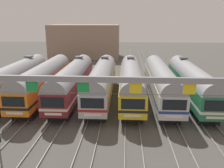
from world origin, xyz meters
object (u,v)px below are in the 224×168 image
at_px(commuter_train_stainless, 102,80).
at_px(commuter_train_silver, 161,81).
at_px(commuter_train_green, 191,81).
at_px(commuter_train_orange, 44,79).
at_px(commuter_train_yellow, 131,80).
at_px(commuter_train_blue, 15,79).
at_px(catenary_gantry, 83,90).
at_px(commuter_train_maroon, 72,80).

xyz_separation_m(commuter_train_stainless, commuter_train_silver, (7.84, -0.00, -0.00)).
relative_size(commuter_train_stainless, commuter_train_green, 1.00).
relative_size(commuter_train_orange, commuter_train_yellow, 1.00).
bearing_deg(commuter_train_green, commuter_train_silver, -179.94).
xyz_separation_m(commuter_train_orange, commuter_train_silver, (15.69, 0.00, 0.00)).
xyz_separation_m(commuter_train_blue, commuter_train_orange, (3.92, -0.00, -0.00)).
xyz_separation_m(commuter_train_stainless, catenary_gantry, (0.00, -13.50, 2.73)).
bearing_deg(commuter_train_blue, commuter_train_orange, -0.06).
bearing_deg(commuter_train_blue, commuter_train_stainless, 0.00).
height_order(commuter_train_maroon, commuter_train_yellow, same).
relative_size(commuter_train_maroon, commuter_train_yellow, 1.00).
xyz_separation_m(commuter_train_orange, commuter_train_yellow, (11.77, 0.00, 0.00)).
bearing_deg(commuter_train_silver, commuter_train_maroon, 179.98).
distance_m(commuter_train_green, catenary_gantry, 18.11).
relative_size(commuter_train_blue, commuter_train_yellow, 1.00).
height_order(commuter_train_silver, catenary_gantry, catenary_gantry).
bearing_deg(commuter_train_stainless, commuter_train_maroon, 180.00).
bearing_deg(catenary_gantry, commuter_train_maroon, 106.20).
distance_m(commuter_train_blue, commuter_train_stainless, 11.77).
bearing_deg(commuter_train_blue, commuter_train_yellow, 0.00).
distance_m(commuter_train_stainless, catenary_gantry, 13.77).
height_order(commuter_train_orange, commuter_train_stainless, commuter_train_stainless).
height_order(commuter_train_blue, catenary_gantry, catenary_gantry).
bearing_deg(commuter_train_green, commuter_train_orange, -179.99).
bearing_deg(commuter_train_orange, commuter_train_yellow, 0.02).
bearing_deg(commuter_train_orange, commuter_train_silver, 0.00).
relative_size(commuter_train_maroon, commuter_train_green, 1.00).
height_order(commuter_train_orange, commuter_train_silver, same).
bearing_deg(commuter_train_maroon, commuter_train_yellow, 0.00).
bearing_deg(commuter_train_green, commuter_train_maroon, 180.00).
distance_m(commuter_train_orange, commuter_train_yellow, 11.77).
bearing_deg(commuter_train_yellow, catenary_gantry, -106.20).
distance_m(commuter_train_blue, commuter_train_maroon, 7.84).
height_order(commuter_train_stainless, commuter_train_yellow, same).
relative_size(commuter_train_blue, commuter_train_green, 1.00).
height_order(commuter_train_orange, commuter_train_yellow, commuter_train_yellow).
relative_size(commuter_train_blue, commuter_train_maroon, 1.00).
relative_size(commuter_train_blue, commuter_train_orange, 1.00).
relative_size(commuter_train_stainless, catenary_gantry, 0.63).
bearing_deg(commuter_train_blue, commuter_train_maroon, 0.00).
xyz_separation_m(commuter_train_blue, commuter_train_stainless, (11.77, 0.00, 0.00)).
relative_size(commuter_train_stainless, commuter_train_yellow, 1.00).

